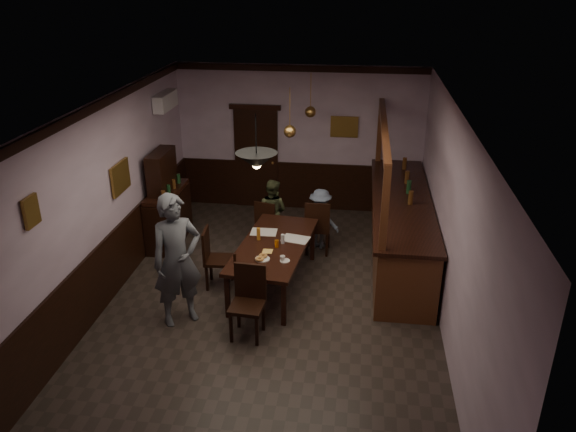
% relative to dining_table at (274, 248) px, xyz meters
% --- Properties ---
extents(room, '(5.01, 8.01, 3.01)m').
position_rel_dining_table_xyz_m(room, '(0.03, -0.70, 0.81)').
color(room, '#2D2621').
rests_on(room, ground).
extents(dining_table, '(1.23, 2.30, 0.75)m').
position_rel_dining_table_xyz_m(dining_table, '(0.00, 0.00, 0.00)').
color(dining_table, black).
rests_on(dining_table, ground).
extents(chair_far_left, '(0.50, 0.50, 0.92)m').
position_rel_dining_table_xyz_m(chair_far_left, '(-0.32, 1.32, -0.18)').
color(chair_far_left, black).
rests_on(chair_far_left, ground).
extents(chair_far_right, '(0.45, 0.45, 1.01)m').
position_rel_dining_table_xyz_m(chair_far_right, '(0.59, 1.21, -0.13)').
color(chair_far_right, black).
rests_on(chair_far_right, ground).
extents(chair_near, '(0.48, 0.48, 1.03)m').
position_rel_dining_table_xyz_m(chair_near, '(-0.15, -1.31, -0.12)').
color(chair_near, black).
rests_on(chair_near, ground).
extents(chair_side, '(0.46, 0.46, 0.98)m').
position_rel_dining_table_xyz_m(chair_side, '(-0.95, -0.11, -0.15)').
color(chair_side, black).
rests_on(chair_side, ground).
extents(person_standing, '(0.85, 0.81, 1.96)m').
position_rel_dining_table_xyz_m(person_standing, '(-1.18, -1.13, 0.29)').
color(person_standing, '#51555D').
rests_on(person_standing, ground).
extents(person_seated_left, '(0.71, 0.63, 1.22)m').
position_rel_dining_table_xyz_m(person_seated_left, '(-0.28, 1.59, -0.07)').
color(person_seated_left, '#464F2F').
rests_on(person_seated_left, ground).
extents(person_seated_right, '(0.83, 0.67, 1.12)m').
position_rel_dining_table_xyz_m(person_seated_right, '(0.62, 1.49, -0.13)').
color(person_seated_right, slate).
rests_on(person_seated_right, ground).
extents(newspaper_left, '(0.43, 0.31, 0.01)m').
position_rel_dining_table_xyz_m(newspaper_left, '(-0.22, 0.39, 0.07)').
color(newspaper_left, silver).
rests_on(newspaper_left, dining_table).
extents(newspaper_right, '(0.47, 0.38, 0.01)m').
position_rel_dining_table_xyz_m(newspaper_right, '(0.32, 0.21, 0.07)').
color(newspaper_right, silver).
rests_on(newspaper_right, dining_table).
extents(napkin, '(0.17, 0.17, 0.00)m').
position_rel_dining_table_xyz_m(napkin, '(-0.05, -0.26, 0.07)').
color(napkin, '#EEBC57').
rests_on(napkin, dining_table).
extents(saucer, '(0.15, 0.15, 0.01)m').
position_rel_dining_table_xyz_m(saucer, '(0.25, -0.54, 0.07)').
color(saucer, white).
rests_on(saucer, dining_table).
extents(coffee_cup, '(0.09, 0.09, 0.07)m').
position_rel_dining_table_xyz_m(coffee_cup, '(0.22, -0.54, 0.11)').
color(coffee_cup, white).
rests_on(coffee_cup, saucer).
extents(pastry_plate, '(0.22, 0.22, 0.01)m').
position_rel_dining_table_xyz_m(pastry_plate, '(-0.08, -0.53, 0.07)').
color(pastry_plate, white).
rests_on(pastry_plate, dining_table).
extents(pastry_ring_a, '(0.13, 0.13, 0.04)m').
position_rel_dining_table_xyz_m(pastry_ring_a, '(-0.12, -0.58, 0.10)').
color(pastry_ring_a, '#C68C47').
rests_on(pastry_ring_a, pastry_plate).
extents(pastry_ring_b, '(0.13, 0.13, 0.04)m').
position_rel_dining_table_xyz_m(pastry_ring_b, '(-0.08, -0.48, 0.10)').
color(pastry_ring_b, '#C68C47').
rests_on(pastry_ring_b, pastry_plate).
extents(soda_can, '(0.07, 0.07, 0.12)m').
position_rel_dining_table_xyz_m(soda_can, '(0.06, -0.11, 0.12)').
color(soda_can, orange).
rests_on(soda_can, dining_table).
extents(beer_glass, '(0.06, 0.06, 0.20)m').
position_rel_dining_table_xyz_m(beer_glass, '(-0.26, 0.12, 0.16)').
color(beer_glass, '#BF721E').
rests_on(beer_glass, dining_table).
extents(water_glass, '(0.06, 0.06, 0.15)m').
position_rel_dining_table_xyz_m(water_glass, '(0.14, 0.04, 0.14)').
color(water_glass, silver).
rests_on(water_glass, dining_table).
extents(pepper_mill, '(0.04, 0.04, 0.14)m').
position_rel_dining_table_xyz_m(pepper_mill, '(-0.47, -0.67, 0.13)').
color(pepper_mill, black).
rests_on(pepper_mill, dining_table).
extents(sideboard, '(0.47, 1.32, 1.75)m').
position_rel_dining_table_xyz_m(sideboard, '(-2.18, 1.33, 0.02)').
color(sideboard, black).
rests_on(sideboard, ground).
extents(bar_counter, '(0.99, 4.25, 2.38)m').
position_rel_dining_table_xyz_m(bar_counter, '(2.02, 1.27, -0.08)').
color(bar_counter, '#4E2414').
rests_on(bar_counter, ground).
extents(door_back, '(0.90, 0.06, 2.10)m').
position_rel_dining_table_xyz_m(door_back, '(-0.87, 3.25, 0.36)').
color(door_back, black).
rests_on(door_back, ground).
extents(ac_unit, '(0.20, 0.85, 0.30)m').
position_rel_dining_table_xyz_m(ac_unit, '(-2.35, 2.20, 1.76)').
color(ac_unit, white).
rests_on(ac_unit, ground).
extents(picture_left_small, '(0.04, 0.28, 0.36)m').
position_rel_dining_table_xyz_m(picture_left_small, '(-2.43, -2.30, 1.46)').
color(picture_left_small, olive).
rests_on(picture_left_small, ground).
extents(picture_left_large, '(0.04, 0.62, 0.48)m').
position_rel_dining_table_xyz_m(picture_left_large, '(-2.43, 0.10, 1.01)').
color(picture_left_large, olive).
rests_on(picture_left_large, ground).
extents(picture_back, '(0.55, 0.04, 0.42)m').
position_rel_dining_table_xyz_m(picture_back, '(0.93, 3.26, 1.11)').
color(picture_back, olive).
rests_on(picture_back, ground).
extents(pendant_iron, '(0.56, 0.56, 0.74)m').
position_rel_dining_table_xyz_m(pendant_iron, '(-0.09, -0.80, 1.68)').
color(pendant_iron, black).
rests_on(pendant_iron, ground).
extents(pendant_brass_mid, '(0.20, 0.20, 0.81)m').
position_rel_dining_table_xyz_m(pendant_brass_mid, '(0.13, 0.96, 1.61)').
color(pendant_brass_mid, '#BF8C3F').
rests_on(pendant_brass_mid, ground).
extents(pendant_brass_far, '(0.20, 0.20, 0.81)m').
position_rel_dining_table_xyz_m(pendant_brass_far, '(0.33, 2.33, 1.61)').
color(pendant_brass_far, '#BF8C3F').
rests_on(pendant_brass_far, ground).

